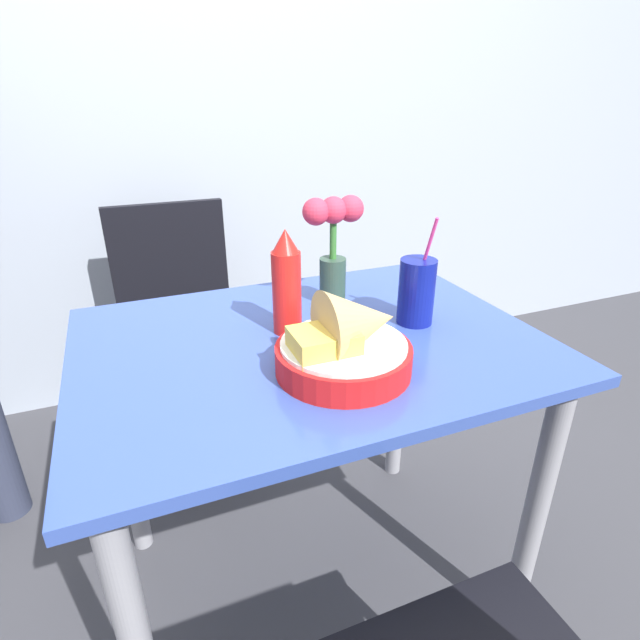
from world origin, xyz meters
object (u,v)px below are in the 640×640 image
(chair_far_window, at_px, (178,305))
(flower_vase, at_px, (333,239))
(ketchup_bottle, at_px, (287,284))
(drink_cup, at_px, (416,294))
(food_basket, at_px, (348,343))

(chair_far_window, relative_size, flower_vase, 3.30)
(ketchup_bottle, relative_size, flower_vase, 0.87)
(drink_cup, distance_m, flower_vase, 0.23)
(chair_far_window, height_order, drink_cup, drink_cup)
(food_basket, height_order, drink_cup, drink_cup)
(food_basket, xyz_separation_m, ketchup_bottle, (-0.05, 0.20, 0.05))
(chair_far_window, bearing_deg, ketchup_bottle, -78.66)
(chair_far_window, xyz_separation_m, food_basket, (0.20, -0.96, 0.27))
(drink_cup, xyz_separation_m, flower_vase, (-0.12, 0.17, 0.09))
(chair_far_window, relative_size, drink_cup, 3.51)
(drink_cup, bearing_deg, flower_vase, 126.31)
(ketchup_bottle, bearing_deg, drink_cup, -12.71)
(chair_far_window, bearing_deg, food_basket, -78.09)
(food_basket, xyz_separation_m, drink_cup, (0.22, 0.13, 0.01))
(food_basket, relative_size, flower_vase, 0.97)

